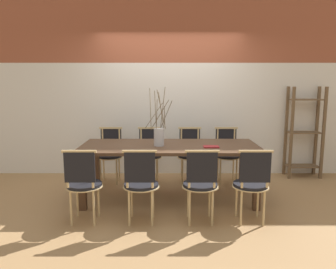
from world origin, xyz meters
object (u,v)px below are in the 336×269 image
(chair_near_center, at_px, (199,182))
(chair_far_center, at_px, (188,152))
(dining_table, at_px, (168,152))
(shelving_rack, at_px, (302,132))
(vase_centerpiece, at_px, (157,136))
(book_stack, at_px, (210,147))

(chair_near_center, bearing_deg, chair_far_center, 90.48)
(dining_table, height_order, shelving_rack, shelving_rack)
(shelving_rack, bearing_deg, vase_centerpiece, -154.90)
(shelving_rack, bearing_deg, chair_far_center, -171.14)
(chair_near_center, xyz_separation_m, vase_centerpiece, (-0.50, 0.77, 0.42))
(dining_table, bearing_deg, chair_far_center, 67.18)
(chair_near_center, bearing_deg, vase_centerpiece, 122.91)
(chair_far_center, bearing_deg, dining_table, 67.18)
(book_stack, bearing_deg, chair_far_center, 102.82)
(chair_far_center, distance_m, book_stack, 1.02)
(chair_far_center, relative_size, book_stack, 4.28)
(chair_far_center, bearing_deg, shelving_rack, -171.14)
(dining_table, xyz_separation_m, shelving_rack, (2.34, 1.12, 0.10))
(dining_table, relative_size, vase_centerpiece, 3.07)
(dining_table, bearing_deg, vase_centerpiece, -165.17)
(dining_table, distance_m, chair_far_center, 0.90)
(chair_far_center, bearing_deg, vase_centerpiece, 60.20)
(dining_table, distance_m, shelving_rack, 2.59)
(vase_centerpiece, distance_m, shelving_rack, 2.74)
(book_stack, distance_m, shelving_rack, 2.18)
(dining_table, xyz_separation_m, chair_near_center, (0.36, -0.81, -0.18))
(dining_table, height_order, chair_far_center, chair_far_center)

